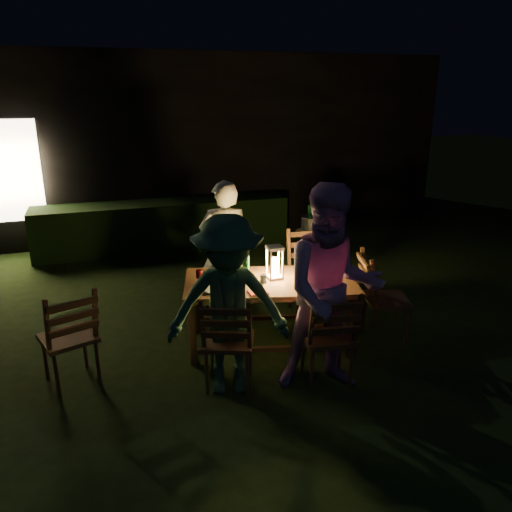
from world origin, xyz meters
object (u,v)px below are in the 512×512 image
object	(u,v)px
chair_near_left	(229,357)
chair_near_right	(327,353)
chair_far_left	(226,289)
chair_spare	(71,354)
person_opp_right	(332,291)
dining_table	(270,287)
person_opp_left	(228,307)
ice_bucket	(312,224)
bottle_bucket_a	(310,222)
chair_end	(384,313)
bottle_table	(246,268)
lantern	(275,264)
bottle_bucket_b	(314,220)
side_table	(311,236)
chair_far_right	(308,288)
person_house_side	(225,249)

from	to	relation	value
chair_near_left	chair_near_right	world-z (taller)	chair_near_right
chair_far_left	chair_spare	world-z (taller)	chair_far_left
chair_spare	person_opp_right	world-z (taller)	person_opp_right
dining_table	chair_spare	size ratio (longest dim) A/B	1.89
person_opp_left	ice_bucket	distance (m)	3.22
chair_near_right	bottle_bucket_a	xyz separation A→B (m)	(0.99, 2.70, 0.49)
chair_end	dining_table	bearing A→B (deg)	-87.70
person_opp_right	bottle_table	world-z (taller)	person_opp_right
ice_bucket	chair_spare	bearing A→B (deg)	-148.15
chair_far_left	person_opp_left	bearing A→B (deg)	96.40
dining_table	chair_end	distance (m)	1.28
chair_spare	lantern	xyz separation A→B (m)	(2.04, 0.19, 0.58)
chair_far_left	lantern	xyz separation A→B (m)	(0.31, -0.82, 0.56)
lantern	bottle_bucket_b	distance (m)	2.29
chair_far_left	ice_bucket	bearing A→B (deg)	-126.49
bottle_table	bottle_bucket_b	size ratio (longest dim) A/B	0.88
person_opp_left	bottle_bucket_b	bearing A→B (deg)	66.42
side_table	bottle_bucket_a	size ratio (longest dim) A/B	1.96
person_opp_right	bottle_bucket_b	bearing A→B (deg)	82.20
chair_far_left	chair_near_right	bearing A→B (deg)	126.71
chair_far_right	side_table	bearing A→B (deg)	-107.08
chair_far_right	ice_bucket	bearing A→B (deg)	-107.08
chair_near_right	person_house_side	world-z (taller)	person_house_side
chair_far_right	bottle_table	bearing A→B (deg)	38.33
chair_near_left	person_house_side	bearing A→B (deg)	97.33
chair_end	bottle_table	xyz separation A→B (m)	(-1.44, 0.35, 0.56)
bottle_bucket_a	bottle_table	bearing A→B (deg)	-129.95
chair_far_left	side_table	world-z (taller)	chair_far_left
chair_near_left	bottle_bucket_a	distance (m)	3.15
chair_spare	lantern	size ratio (longest dim) A/B	2.88
person_house_side	ice_bucket	distance (m)	1.83
chair_near_right	bottle_bucket_a	size ratio (longest dim) A/B	3.13
chair_near_left	person_opp_right	size ratio (longest dim) A/B	0.52
chair_near_right	ice_bucket	bearing A→B (deg)	79.37
bottle_bucket_a	chair_far_right	bearing A→B (deg)	-113.74
chair_near_right	bottle_bucket_b	bearing A→B (deg)	78.74
dining_table	chair_spare	xyz separation A→B (m)	(-1.98, -0.16, -0.35)
chair_near_right	bottle_table	bearing A→B (deg)	128.95
lantern	bottle_table	distance (m)	0.30
side_table	bottle_bucket_a	distance (m)	0.24
chair_far_right	person_house_side	world-z (taller)	person_house_side
chair_far_left	chair_end	bearing A→B (deg)	161.78
person_opp_right	bottle_table	size ratio (longest dim) A/B	6.71
bottle_table	bottle_bucket_b	world-z (taller)	bottle_table
dining_table	ice_bucket	world-z (taller)	ice_bucket
chair_near_right	chair_near_left	bearing A→B (deg)	176.62
chair_near_right	chair_spare	world-z (taller)	chair_spare
dining_table	bottle_bucket_a	bearing A→B (deg)	69.41
dining_table	chair_near_left	size ratio (longest dim) A/B	1.94
dining_table	chair_near_right	size ratio (longest dim) A/B	1.90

